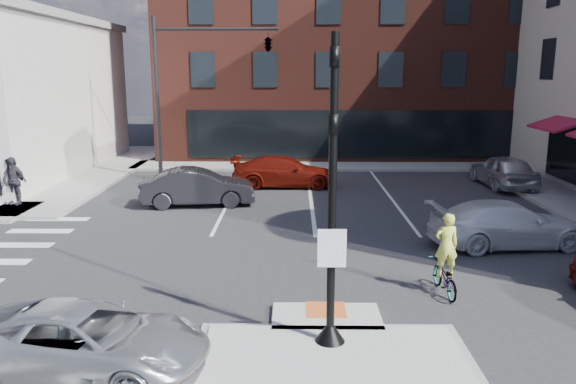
{
  "coord_description": "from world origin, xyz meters",
  "views": [
    {
      "loc": [
        -0.72,
        -9.96,
        5.4
      ],
      "look_at": [
        -0.9,
        5.84,
        2.0
      ],
      "focal_mm": 35.0,
      "sensor_mm": 36.0,
      "label": 1
    }
  ],
  "objects_px": {
    "white_pickup": "(508,224)",
    "cyclist": "(445,267)",
    "bg_car_silver": "(503,171)",
    "pedestrian_b": "(13,181)",
    "bg_car_dark": "(198,187)",
    "bg_car_red": "(285,172)",
    "pedestrian_a": "(13,181)",
    "silver_suv": "(86,340)"
  },
  "relations": [
    {
      "from": "white_pickup",
      "to": "cyclist",
      "type": "relative_size",
      "value": 2.4
    },
    {
      "from": "bg_car_silver",
      "to": "pedestrian_b",
      "type": "height_order",
      "value": "pedestrian_b"
    },
    {
      "from": "white_pickup",
      "to": "pedestrian_b",
      "type": "height_order",
      "value": "pedestrian_b"
    },
    {
      "from": "bg_car_dark",
      "to": "bg_car_red",
      "type": "distance_m",
      "value": 5.22
    },
    {
      "from": "bg_car_dark",
      "to": "bg_car_silver",
      "type": "xyz_separation_m",
      "value": [
        13.9,
        3.88,
        0.03
      ]
    },
    {
      "from": "white_pickup",
      "to": "pedestrian_a",
      "type": "relative_size",
      "value": 2.61
    },
    {
      "from": "bg_car_silver",
      "to": "bg_car_dark",
      "type": "bearing_deg",
      "value": 12.55
    },
    {
      "from": "pedestrian_a",
      "to": "bg_car_silver",
      "type": "bearing_deg",
      "value": 18.5
    },
    {
      "from": "bg_car_red",
      "to": "pedestrian_b",
      "type": "distance_m",
      "value": 11.68
    },
    {
      "from": "cyclist",
      "to": "pedestrian_a",
      "type": "xyz_separation_m",
      "value": [
        -15.0,
        8.81,
        0.4
      ]
    },
    {
      "from": "bg_car_red",
      "to": "cyclist",
      "type": "height_order",
      "value": "cyclist"
    },
    {
      "from": "silver_suv",
      "to": "cyclist",
      "type": "xyz_separation_m",
      "value": [
        7.5,
        3.81,
        0.06
      ]
    },
    {
      "from": "silver_suv",
      "to": "bg_car_red",
      "type": "distance_m",
      "value": 17.33
    },
    {
      "from": "bg_car_dark",
      "to": "bg_car_red",
      "type": "bearing_deg",
      "value": -50.12
    },
    {
      "from": "bg_car_dark",
      "to": "pedestrian_b",
      "type": "relative_size",
      "value": 2.39
    },
    {
      "from": "bg_car_dark",
      "to": "cyclist",
      "type": "height_order",
      "value": "cyclist"
    },
    {
      "from": "white_pickup",
      "to": "bg_car_silver",
      "type": "relative_size",
      "value": 1.06
    },
    {
      "from": "white_pickup",
      "to": "pedestrian_a",
      "type": "bearing_deg",
      "value": 67.49
    },
    {
      "from": "white_pickup",
      "to": "bg_car_dark",
      "type": "distance_m",
      "value": 11.97
    },
    {
      "from": "silver_suv",
      "to": "pedestrian_b",
      "type": "distance_m",
      "value": 14.69
    },
    {
      "from": "cyclist",
      "to": "bg_car_dark",
      "type": "bearing_deg",
      "value": -55.19
    },
    {
      "from": "pedestrian_a",
      "to": "pedestrian_b",
      "type": "relative_size",
      "value": 0.98
    },
    {
      "from": "bg_car_dark",
      "to": "pedestrian_b",
      "type": "bearing_deg",
      "value": 86.03
    },
    {
      "from": "bg_car_silver",
      "to": "bg_car_red",
      "type": "distance_m",
      "value": 10.4
    },
    {
      "from": "bg_car_red",
      "to": "pedestrian_b",
      "type": "relative_size",
      "value": 2.59
    },
    {
      "from": "silver_suv",
      "to": "bg_car_red",
      "type": "relative_size",
      "value": 0.9
    },
    {
      "from": "bg_car_red",
      "to": "pedestrian_b",
      "type": "bearing_deg",
      "value": 112.24
    },
    {
      "from": "silver_suv",
      "to": "bg_car_dark",
      "type": "xyz_separation_m",
      "value": [
        -0.18,
        13.14,
        0.13
      ]
    },
    {
      "from": "silver_suv",
      "to": "bg_car_silver",
      "type": "relative_size",
      "value": 0.97
    },
    {
      "from": "silver_suv",
      "to": "cyclist",
      "type": "distance_m",
      "value": 8.41
    },
    {
      "from": "white_pickup",
      "to": "pedestrian_a",
      "type": "distance_m",
      "value": 18.65
    },
    {
      "from": "cyclist",
      "to": "pedestrian_a",
      "type": "relative_size",
      "value": 1.09
    },
    {
      "from": "white_pickup",
      "to": "cyclist",
      "type": "height_order",
      "value": "cyclist"
    },
    {
      "from": "bg_car_silver",
      "to": "silver_suv",
      "type": "bearing_deg",
      "value": 48.09
    },
    {
      "from": "bg_car_red",
      "to": "cyclist",
      "type": "xyz_separation_m",
      "value": [
        4.18,
        -13.2,
        -0.03
      ]
    },
    {
      "from": "bg_car_silver",
      "to": "pedestrian_a",
      "type": "distance_m",
      "value": 21.67
    },
    {
      "from": "pedestrian_b",
      "to": "pedestrian_a",
      "type": "bearing_deg",
      "value": 0.0
    },
    {
      "from": "white_pickup",
      "to": "pedestrian_b",
      "type": "relative_size",
      "value": 2.55
    },
    {
      "from": "bg_car_dark",
      "to": "bg_car_silver",
      "type": "bearing_deg",
      "value": -82.45
    },
    {
      "from": "silver_suv",
      "to": "pedestrian_a",
      "type": "bearing_deg",
      "value": 39.7
    },
    {
      "from": "bg_car_dark",
      "to": "pedestrian_a",
      "type": "xyz_separation_m",
      "value": [
        -7.32,
        -0.52,
        0.33
      ]
    },
    {
      "from": "white_pickup",
      "to": "silver_suv",
      "type": "bearing_deg",
      "value": 119.06
    }
  ]
}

